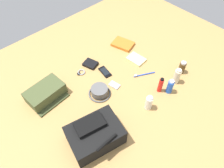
{
  "coord_description": "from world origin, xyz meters",
  "views": [
    {
      "loc": [
        0.67,
        0.71,
        1.27
      ],
      "look_at": [
        0.0,
        0.0,
        0.04
      ],
      "focal_mm": 32.93,
      "sensor_mm": 36.0,
      "label": 1
    }
  ],
  "objects_px": {
    "toiletry_pouch": "(46,93)",
    "paperback_novel": "(123,44)",
    "wristwatch": "(81,72)",
    "lotion_bottle": "(177,76)",
    "media_player": "(114,85)",
    "toothbrush": "(143,75)",
    "backpack": "(95,134)",
    "deodorant_spray": "(170,87)",
    "toothpaste_tube": "(149,103)",
    "cologne_bottle": "(182,67)",
    "cell_phone": "(105,72)",
    "wallet": "(90,64)",
    "notepad": "(136,59)",
    "sunscreen_spray": "(160,85)",
    "bucket_hat": "(100,92)"
  },
  "relations": [
    {
      "from": "bucket_hat",
      "to": "cell_phone",
      "type": "xyz_separation_m",
      "value": [
        -0.17,
        -0.14,
        -0.02
      ]
    },
    {
      "from": "cologne_bottle",
      "to": "wristwatch",
      "type": "relative_size",
      "value": 1.57
    },
    {
      "from": "toiletry_pouch",
      "to": "paperback_novel",
      "type": "bearing_deg",
      "value": -177.98
    },
    {
      "from": "cologne_bottle",
      "to": "toothbrush",
      "type": "relative_size",
      "value": 0.67
    },
    {
      "from": "bucket_hat",
      "to": "wristwatch",
      "type": "relative_size",
      "value": 2.39
    },
    {
      "from": "cologne_bottle",
      "to": "wallet",
      "type": "height_order",
      "value": "cologne_bottle"
    },
    {
      "from": "lotion_bottle",
      "to": "toothpaste_tube",
      "type": "height_order",
      "value": "lotion_bottle"
    },
    {
      "from": "bucket_hat",
      "to": "toothbrush",
      "type": "height_order",
      "value": "bucket_hat"
    },
    {
      "from": "cologne_bottle",
      "to": "toothbrush",
      "type": "height_order",
      "value": "cologne_bottle"
    },
    {
      "from": "media_player",
      "to": "cell_phone",
      "type": "bearing_deg",
      "value": -103.84
    },
    {
      "from": "sunscreen_spray",
      "to": "media_player",
      "type": "relative_size",
      "value": 1.5
    },
    {
      "from": "backpack",
      "to": "sunscreen_spray",
      "type": "relative_size",
      "value": 2.65
    },
    {
      "from": "wristwatch",
      "to": "wallet",
      "type": "bearing_deg",
      "value": -171.08
    },
    {
      "from": "paperback_novel",
      "to": "wristwatch",
      "type": "bearing_deg",
      "value": 1.23
    },
    {
      "from": "paperback_novel",
      "to": "wristwatch",
      "type": "height_order",
      "value": "paperback_novel"
    },
    {
      "from": "toiletry_pouch",
      "to": "toothpaste_tube",
      "type": "bearing_deg",
      "value": 129.92
    },
    {
      "from": "cologne_bottle",
      "to": "wallet",
      "type": "bearing_deg",
      "value": -49.03
    },
    {
      "from": "toothpaste_tube",
      "to": "deodorant_spray",
      "type": "bearing_deg",
      "value": 176.58
    },
    {
      "from": "backpack",
      "to": "media_player",
      "type": "relative_size",
      "value": 3.98
    },
    {
      "from": "backpack",
      "to": "sunscreen_spray",
      "type": "height_order",
      "value": "backpack"
    },
    {
      "from": "backpack",
      "to": "toothbrush",
      "type": "bearing_deg",
      "value": -166.03
    },
    {
      "from": "wristwatch",
      "to": "media_player",
      "type": "bearing_deg",
      "value": 111.77
    },
    {
      "from": "toothpaste_tube",
      "to": "media_player",
      "type": "distance_m",
      "value": 0.32
    },
    {
      "from": "paperback_novel",
      "to": "cell_phone",
      "type": "distance_m",
      "value": 0.37
    },
    {
      "from": "lotion_bottle",
      "to": "paperback_novel",
      "type": "bearing_deg",
      "value": -90.63
    },
    {
      "from": "sunscreen_spray",
      "to": "wallet",
      "type": "bearing_deg",
      "value": -69.54
    },
    {
      "from": "deodorant_spray",
      "to": "wallet",
      "type": "bearing_deg",
      "value": -67.58
    },
    {
      "from": "paperback_novel",
      "to": "toiletry_pouch",
      "type": "bearing_deg",
      "value": 2.02
    },
    {
      "from": "cologne_bottle",
      "to": "wallet",
      "type": "relative_size",
      "value": 1.01
    },
    {
      "from": "lotion_bottle",
      "to": "backpack",
      "type": "bearing_deg",
      "value": -4.43
    },
    {
      "from": "toothbrush",
      "to": "backpack",
      "type": "bearing_deg",
      "value": 13.97
    },
    {
      "from": "media_player",
      "to": "notepad",
      "type": "bearing_deg",
      "value": -167.35
    },
    {
      "from": "sunscreen_spray",
      "to": "cell_phone",
      "type": "height_order",
      "value": "sunscreen_spray"
    },
    {
      "from": "cell_phone",
      "to": "notepad",
      "type": "distance_m",
      "value": 0.31
    },
    {
      "from": "bucket_hat",
      "to": "notepad",
      "type": "bearing_deg",
      "value": -172.62
    },
    {
      "from": "bucket_hat",
      "to": "toothbrush",
      "type": "xyz_separation_m",
      "value": [
        -0.38,
        0.1,
        -0.02
      ]
    },
    {
      "from": "toiletry_pouch",
      "to": "paperback_novel",
      "type": "distance_m",
      "value": 0.83
    },
    {
      "from": "wristwatch",
      "to": "lotion_bottle",
      "type": "bearing_deg",
      "value": 130.01
    },
    {
      "from": "toothpaste_tube",
      "to": "media_player",
      "type": "relative_size",
      "value": 1.4
    },
    {
      "from": "sunscreen_spray",
      "to": "notepad",
      "type": "xyz_separation_m",
      "value": [
        -0.12,
        -0.35,
        -0.06
      ]
    },
    {
      "from": "deodorant_spray",
      "to": "sunscreen_spray",
      "type": "relative_size",
      "value": 0.92
    },
    {
      "from": "sunscreen_spray",
      "to": "deodorant_spray",
      "type": "bearing_deg",
      "value": 129.39
    },
    {
      "from": "deodorant_spray",
      "to": "paperback_novel",
      "type": "bearing_deg",
      "value": -101.2
    },
    {
      "from": "lotion_bottle",
      "to": "wallet",
      "type": "relative_size",
      "value": 1.27
    },
    {
      "from": "backpack",
      "to": "deodorant_spray",
      "type": "xyz_separation_m",
      "value": [
        -0.66,
        0.08,
        -0.01
      ]
    },
    {
      "from": "cologne_bottle",
      "to": "deodorant_spray",
      "type": "xyz_separation_m",
      "value": [
        0.24,
        0.06,
        0.01
      ]
    },
    {
      "from": "lotion_bottle",
      "to": "wallet",
      "type": "height_order",
      "value": "lotion_bottle"
    },
    {
      "from": "toothpaste_tube",
      "to": "media_player",
      "type": "xyz_separation_m",
      "value": [
        0.04,
        -0.31,
        -0.06
      ]
    },
    {
      "from": "sunscreen_spray",
      "to": "paperback_novel",
      "type": "height_order",
      "value": "sunscreen_spray"
    },
    {
      "from": "cell_phone",
      "to": "wallet",
      "type": "bearing_deg",
      "value": -77.46
    }
  ]
}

